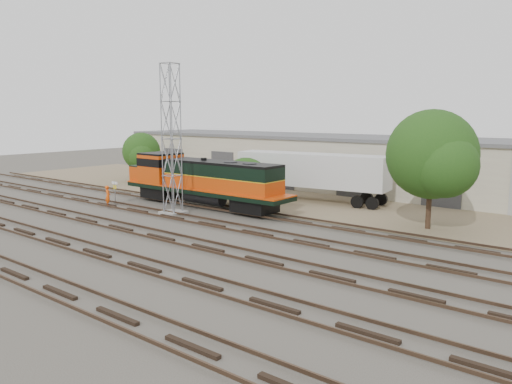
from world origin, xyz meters
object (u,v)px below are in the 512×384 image
Objects in this scene: locomotive at (202,180)px; signal_tower at (172,142)px; semi_trailer at (314,171)px; worker at (108,196)px.

locomotive is 1.46× the size of signal_tower.
semi_trailer is at bearing 64.33° from signal_tower.
locomotive reaches higher than semi_trailer.
locomotive is 7.87m from worker.
worker is (-6.19, -4.66, -1.40)m from locomotive.
semi_trailer is (5.75, 7.99, 0.35)m from locomotive.
signal_tower is at bearing -139.91° from worker.
locomotive is 9.40× the size of worker.
worker is at bearing -143.02° from locomotive.
signal_tower is 6.45× the size of worker.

